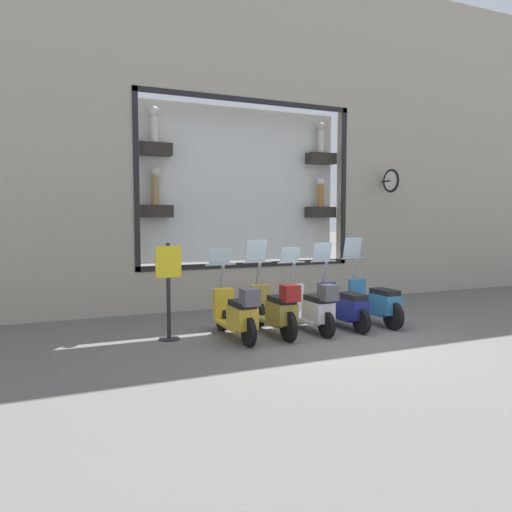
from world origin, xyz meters
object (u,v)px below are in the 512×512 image
Objects in this scene: scooter_olive_3 at (276,309)px; scooter_white_2 at (312,308)px; scooter_teal_0 at (375,302)px; scooter_navy_1 at (344,306)px; shop_sign_post at (169,288)px; scooter_yellow_4 at (238,313)px.

scooter_white_2 is at bearing -91.12° from scooter_olive_3.
scooter_navy_1 is (-0.01, 0.75, -0.03)m from scooter_teal_0.
scooter_navy_1 is 3.41m from shop_sign_post.
scooter_navy_1 is 1.00× the size of scooter_yellow_4.
shop_sign_post is at bearing 82.45° from scooter_navy_1.
scooter_navy_1 is 1.00× the size of scooter_white_2.
scooter_navy_1 is 2.26m from scooter_yellow_4.
scooter_teal_0 is 1.01× the size of scooter_navy_1.
scooter_yellow_4 is at bearing 89.84° from scooter_white_2.
scooter_olive_3 is (-0.05, 1.50, 0.06)m from scooter_navy_1.
scooter_white_2 is 1.06× the size of shop_sign_post.
scooter_white_2 is 1.00× the size of scooter_yellow_4.
scooter_navy_1 is 1.51m from scooter_olive_3.
scooter_navy_1 is 0.99× the size of scooter_olive_3.
shop_sign_post is (0.49, 1.84, 0.43)m from scooter_olive_3.
scooter_yellow_4 is (-0.07, 3.01, 0.02)m from scooter_teal_0.
scooter_white_2 is 2.68m from shop_sign_post.
scooter_olive_3 is 0.75m from scooter_yellow_4.
scooter_olive_3 reaches higher than scooter_white_2.
scooter_teal_0 reaches higher than scooter_yellow_4.
scooter_teal_0 is at bearing -88.66° from scooter_yellow_4.
scooter_teal_0 is at bearing -88.49° from scooter_olive_3.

